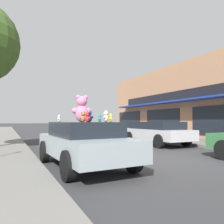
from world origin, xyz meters
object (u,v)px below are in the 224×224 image
object	(u,v)px
teddy_bear_brown	(83,117)
teddy_bear_giant	(82,109)
teddy_bear_purple	(88,117)
teddy_bear_cream	(106,117)
teddy_bear_white	(59,119)
teddy_bear_red	(87,117)
teddy_bear_yellow	(111,118)
teddy_bear_teal	(100,118)
teddy_bear_blue	(90,117)
parked_car_far_center	(156,131)
plush_art_car	(84,142)

from	to	relation	value
teddy_bear_brown	teddy_bear_giant	bearing A→B (deg)	-106.99
teddy_bear_purple	teddy_bear_cream	world-z (taller)	teddy_bear_purple
teddy_bear_white	teddy_bear_red	xyz separation A→B (m)	(0.58, -1.08, 0.02)
teddy_bear_yellow	teddy_bear_giant	bearing A→B (deg)	-127.80
teddy_bear_yellow	teddy_bear_teal	world-z (taller)	teddy_bear_teal
teddy_bear_giant	teddy_bear_white	world-z (taller)	teddy_bear_giant
teddy_bear_brown	teddy_bear_cream	distance (m)	0.71
teddy_bear_giant	teddy_bear_white	distance (m)	0.86
teddy_bear_yellow	teddy_bear_blue	bearing A→B (deg)	-150.22
teddy_bear_cream	teddy_bear_teal	distance (m)	0.42
teddy_bear_giant	parked_car_far_center	xyz separation A→B (m)	(5.70, 3.76, -0.98)
teddy_bear_brown	teddy_bear_blue	distance (m)	1.08
teddy_bear_giant	teddy_bear_red	distance (m)	0.59
teddy_bear_yellow	teddy_bear_brown	size ratio (longest dim) A/B	0.76
teddy_bear_red	teddy_bear_giant	bearing A→B (deg)	-21.37
parked_car_far_center	teddy_bear_white	bearing A→B (deg)	-152.93
plush_art_car	teddy_bear_yellow	distance (m)	1.23
teddy_bear_giant	teddy_bear_purple	distance (m)	0.56
plush_art_car	teddy_bear_cream	world-z (taller)	teddy_bear_cream
teddy_bear_brown	teddy_bear_purple	size ratio (longest dim) A/B	0.81
plush_art_car	teddy_bear_yellow	bearing A→B (deg)	-64.92
teddy_bear_giant	teddy_bear_blue	xyz separation A→B (m)	(0.47, 0.58, -0.22)
teddy_bear_purple	parked_car_far_center	distance (m)	6.38
plush_art_car	teddy_bear_cream	distance (m)	1.01
teddy_bear_red	parked_car_far_center	size ratio (longest dim) A/B	0.06
teddy_bear_giant	parked_car_far_center	world-z (taller)	teddy_bear_giant
teddy_bear_cream	parked_car_far_center	xyz separation A→B (m)	(5.06, 4.20, -0.74)
teddy_bear_teal	parked_car_far_center	bearing A→B (deg)	150.17
teddy_bear_yellow	teddy_bear_purple	xyz separation A→B (m)	(-0.12, 1.51, 0.07)
teddy_bear_blue	teddy_bear_white	world-z (taller)	teddy_bear_blue
teddy_bear_white	teddy_bear_brown	bearing A→B (deg)	59.56
teddy_bear_purple	teddy_bear_red	world-z (taller)	teddy_bear_purple
plush_art_car	teddy_bear_teal	xyz separation A→B (m)	(0.60, 0.23, 0.72)
plush_art_car	teddy_bear_giant	size ratio (longest dim) A/B	5.07
teddy_bear_yellow	parked_car_far_center	world-z (taller)	teddy_bear_yellow
teddy_bear_giant	teddy_bear_purple	size ratio (longest dim) A/B	2.24
teddy_bear_purple	teddy_bear_brown	bearing A→B (deg)	27.23
teddy_bear_giant	teddy_bear_blue	bearing A→B (deg)	-123.60
teddy_bear_brown	teddy_bear_purple	xyz separation A→B (m)	(0.42, 0.73, 0.03)
teddy_bear_yellow	teddy_bear_purple	distance (m)	1.51
teddy_bear_giant	teddy_bear_teal	size ratio (longest dim) A/B	3.32
teddy_bear_yellow	teddy_bear_blue	size ratio (longest dim) A/B	0.60
teddy_bear_purple	teddy_bear_white	world-z (taller)	teddy_bear_purple
teddy_bear_cream	teddy_bear_teal	world-z (taller)	teddy_bear_cream
plush_art_car	teddy_bear_purple	size ratio (longest dim) A/B	11.35
teddy_bear_purple	teddy_bear_blue	bearing A→B (deg)	-153.24
plush_art_car	teddy_bear_red	size ratio (longest dim) A/B	15.22
teddy_bear_giant	plush_art_car	bearing A→B (deg)	94.41
teddy_bear_brown	teddy_bear_white	bearing A→B (deg)	-66.02
plush_art_car	teddy_bear_giant	world-z (taller)	teddy_bear_giant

